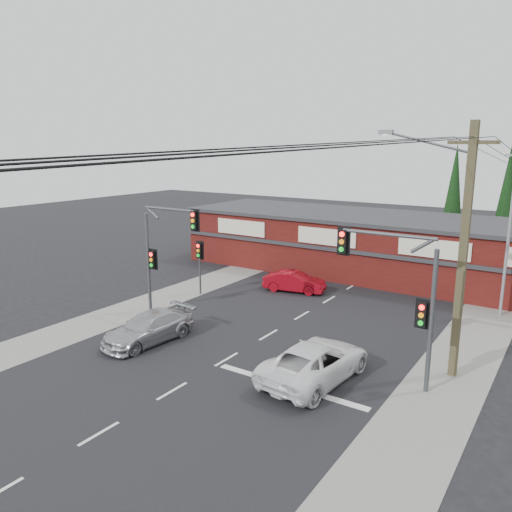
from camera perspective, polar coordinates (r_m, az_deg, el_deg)
The scene contains 18 objects.
ground at distance 22.79m, azimuth -2.03°, elevation -10.98°, with size 120.00×120.00×0.00m, color black.
road_strip at distance 26.72m, azimuth 4.28°, elevation -7.37°, with size 14.00×70.00×0.01m, color black.
verge_left at distance 31.52m, azimuth -9.35°, elevation -4.36°, with size 3.00×70.00×0.02m, color gray.
verge_right at distance 24.05m, azimuth 22.53°, elevation -10.66°, with size 3.00×70.00×0.02m, color gray.
stop_line at distance 19.93m, azimuth 3.85°, elevation -14.59°, with size 6.50×0.35×0.01m, color silver.
white_suv at distance 20.24m, azimuth 6.79°, elevation -11.88°, with size 2.51×5.45×1.52m, color white.
silver_suv at distance 24.24m, azimuth -12.18°, elevation -8.04°, with size 1.92×4.73×1.37m, color #ACAFB1.
red_sedan at distance 31.70m, azimuth 4.41°, elevation -2.93°, with size 1.36×3.90×1.28m, color maroon.
lane_dashes at distance 22.13m, azimuth -3.39°, elevation -11.70°, with size 0.12×35.82×0.01m.
shop_building at distance 37.08m, azimuth 12.12°, elevation 1.47°, with size 27.30×8.40×4.22m.
conifer_near at distance 42.02m, azimuth 21.66°, elevation 6.76°, with size 1.80×1.80×9.25m.
conifer_far at distance 43.42m, azimuth 26.76°, elevation 6.46°, with size 1.80×1.80×9.25m.
traffic_mast_left at distance 27.08m, azimuth -10.72°, elevation 1.34°, with size 3.77×0.27×5.97m.
traffic_mast_right at distance 19.43m, azimuth 16.41°, elevation -3.35°, with size 3.96×0.27×5.97m.
pedestal_signal at distance 30.80m, azimuth -6.46°, elevation -0.06°, with size 0.55×0.27×3.38m.
utility_pole at distance 20.64m, azimuth 22.30°, elevation 1.27°, with size 4.38×0.59×10.00m.
steel_pole at distance 29.46m, azimuth 26.97°, elevation 2.62°, with size 1.20×0.16×9.00m.
power_lines at distance 14.95m, azimuth 19.55°, elevation 11.61°, with size 2.01×29.00×1.22m.
Camera 1 is at (12.21, -16.95, 9.12)m, focal length 35.00 mm.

